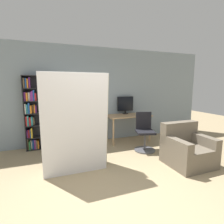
{
  "coord_description": "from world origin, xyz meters",
  "views": [
    {
      "loc": [
        -0.97,
        -1.95,
        1.63
      ],
      "look_at": [
        0.38,
        1.61,
        1.05
      ],
      "focal_mm": 28.0,
      "sensor_mm": 36.0,
      "label": 1
    }
  ],
  "objects_px": {
    "mattress_near": "(75,125)",
    "armchair": "(187,149)",
    "monitor": "(125,104)",
    "mattress_far": "(73,122)",
    "bookshelf": "(36,114)",
    "office_chair": "(145,135)"
  },
  "relations": [
    {
      "from": "mattress_near",
      "to": "armchair",
      "type": "height_order",
      "value": "mattress_near"
    },
    {
      "from": "monitor",
      "to": "armchair",
      "type": "bearing_deg",
      "value": -78.12
    },
    {
      "from": "mattress_far",
      "to": "monitor",
      "type": "bearing_deg",
      "value": 38.29
    },
    {
      "from": "mattress_far",
      "to": "armchair",
      "type": "bearing_deg",
      "value": -17.08
    },
    {
      "from": "monitor",
      "to": "mattress_far",
      "type": "xyz_separation_m",
      "value": [
        -1.77,
        -1.4,
        -0.13
      ]
    },
    {
      "from": "monitor",
      "to": "bookshelf",
      "type": "relative_size",
      "value": 0.28
    },
    {
      "from": "monitor",
      "to": "bookshelf",
      "type": "xyz_separation_m",
      "value": [
        -2.51,
        -0.0,
        -0.14
      ]
    },
    {
      "from": "office_chair",
      "to": "mattress_near",
      "type": "bearing_deg",
      "value": -161.71
    },
    {
      "from": "bookshelf",
      "to": "mattress_far",
      "type": "distance_m",
      "value": 1.58
    },
    {
      "from": "bookshelf",
      "to": "armchair",
      "type": "relative_size",
      "value": 2.2
    },
    {
      "from": "monitor",
      "to": "office_chair",
      "type": "distance_m",
      "value": 1.26
    },
    {
      "from": "office_chair",
      "to": "armchair",
      "type": "xyz_separation_m",
      "value": [
        0.4,
        -1.01,
        -0.08
      ]
    },
    {
      "from": "office_chair",
      "to": "mattress_far",
      "type": "height_order",
      "value": "mattress_far"
    },
    {
      "from": "armchair",
      "to": "bookshelf",
      "type": "bearing_deg",
      "value": 144.84
    },
    {
      "from": "office_chair",
      "to": "bookshelf",
      "type": "relative_size",
      "value": 0.51
    },
    {
      "from": "mattress_far",
      "to": "armchair",
      "type": "xyz_separation_m",
      "value": [
        2.21,
        -0.68,
        -0.61
      ]
    },
    {
      "from": "armchair",
      "to": "monitor",
      "type": "bearing_deg",
      "value": 101.88
    },
    {
      "from": "office_chair",
      "to": "armchair",
      "type": "height_order",
      "value": "office_chair"
    },
    {
      "from": "bookshelf",
      "to": "mattress_far",
      "type": "bearing_deg",
      "value": -62.14
    },
    {
      "from": "monitor",
      "to": "mattress_near",
      "type": "bearing_deg",
      "value": -136.73
    },
    {
      "from": "mattress_near",
      "to": "monitor",
      "type": "bearing_deg",
      "value": 43.27
    },
    {
      "from": "mattress_far",
      "to": "mattress_near",
      "type": "bearing_deg",
      "value": -90.0
    }
  ]
}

